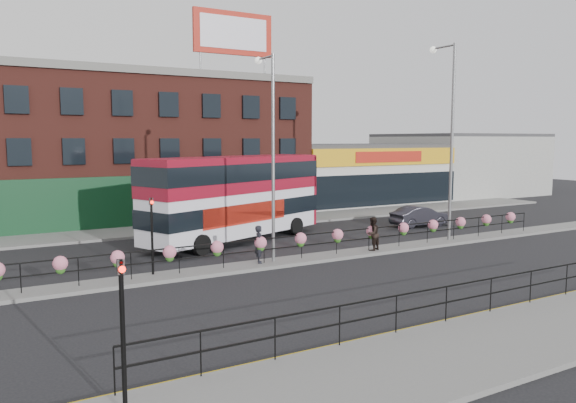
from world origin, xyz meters
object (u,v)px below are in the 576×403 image
lamp_column_west (271,140)px  lamp_column_east (449,124)px  car (420,216)px  pedestrian_b (373,234)px  double_decker_bus (236,190)px  pedestrian_a (259,244)px

lamp_column_west → lamp_column_east: size_ratio=0.87×
car → pedestrian_b: bearing=125.5°
pedestrian_b → lamp_column_west: size_ratio=0.18×
double_decker_bus → lamp_column_west: (-0.99, -5.94, 2.77)m
double_decker_bus → pedestrian_a: double_decker_bus is taller
lamp_column_west → pedestrian_a: bearing=-161.7°
double_decker_bus → pedestrian_a: size_ratio=7.00×
double_decker_bus → lamp_column_west: 6.63m
double_decker_bus → car: bearing=-4.5°
double_decker_bus → pedestrian_a: 6.70m
car → pedestrian_a: (-14.62, -5.16, 0.33)m
pedestrian_a → lamp_column_east: lamp_column_east is taller
car → lamp_column_west: bearing=112.0°
pedestrian_a → lamp_column_east: (11.90, 0.26, 5.54)m
double_decker_bus → car: double_decker_bus is taller
pedestrian_a → lamp_column_east: size_ratio=0.16×
pedestrian_b → pedestrian_a: bearing=-22.7°
car → pedestrian_a: size_ratio=2.41×
pedestrian_b → lamp_column_east: size_ratio=0.16×
double_decker_bus → lamp_column_west: bearing=-99.5°
pedestrian_b → lamp_column_west: (-5.55, 0.51, 4.71)m
double_decker_bus → pedestrian_b: 8.13m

